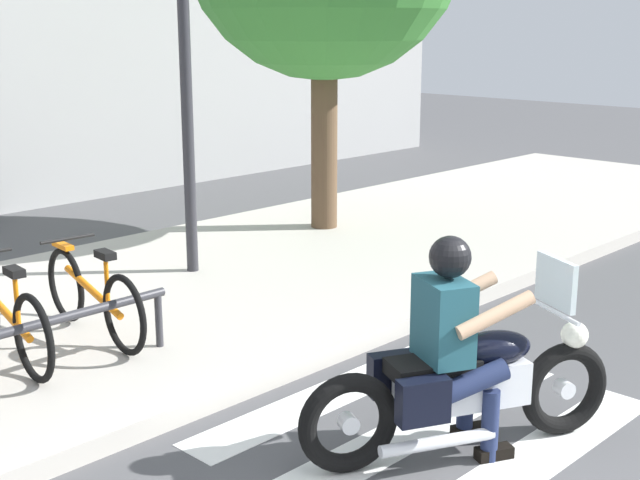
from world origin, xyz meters
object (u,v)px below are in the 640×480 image
motorcycle (464,385)px  bicycle_4 (93,296)px  bicycle_3 (6,317)px  street_lamp (183,8)px  rider (455,331)px

motorcycle → bicycle_4: size_ratio=1.19×
motorcycle → bicycle_3: (-1.47, 3.17, 0.05)m
bicycle_3 → bicycle_4: size_ratio=0.99×
motorcycle → street_lamp: 4.93m
rider → bicycle_4: size_ratio=0.85×
bicycle_4 → street_lamp: (1.80, 1.01, 2.32)m
motorcycle → bicycle_3: size_ratio=1.20×
motorcycle → rider: 0.38m
bicycle_3 → rider: bearing=-65.9°
rider → bicycle_4: (-0.65, 3.14, -0.32)m
street_lamp → motorcycle: bearing=-104.6°
rider → bicycle_3: rider is taller
bicycle_3 → bicycle_4: (0.76, 0.00, -0.01)m
rider → street_lamp: bearing=74.4°
motorcycle → bicycle_3: motorcycle is taller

